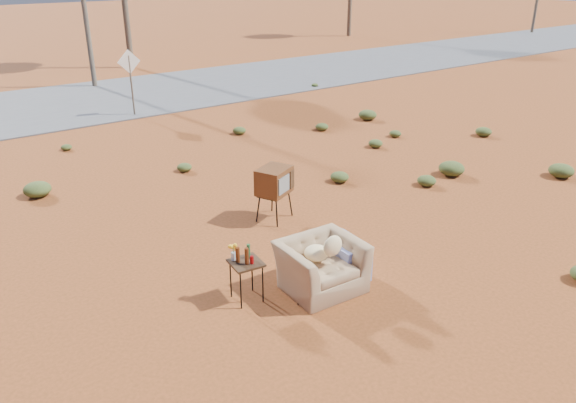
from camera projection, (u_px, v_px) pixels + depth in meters
ground at (328, 276)px, 9.36m from camera, size 140.00×140.00×0.00m
highway at (64, 104)px, 20.46m from camera, size 140.00×7.00×0.04m
armchair at (326, 258)px, 8.91m from camera, size 1.50×0.93×1.08m
tv_unit at (274, 182)px, 11.13m from camera, size 0.84×0.77×1.10m
side_table at (243, 260)px, 8.47m from camera, size 0.51×0.51×0.94m
rusty_bar at (334, 294)px, 8.84m from camera, size 1.28×0.24×0.03m
road_sign at (130, 71)px, 18.47m from camera, size 0.78×0.06×2.19m
scrub_patch at (168, 197)px, 12.12m from camera, size 17.49×8.07×0.33m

